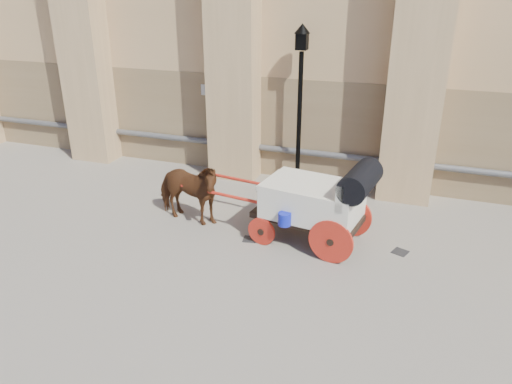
% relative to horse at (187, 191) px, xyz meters
% --- Properties ---
extents(ground, '(90.00, 90.00, 0.00)m').
position_rel_horse_xyz_m(ground, '(0.96, -0.29, -0.82)').
color(ground, slate).
rests_on(ground, ground).
extents(horse, '(2.06, 1.17, 1.65)m').
position_rel_horse_xyz_m(horse, '(0.00, 0.00, 0.00)').
color(horse, brown).
rests_on(horse, ground).
extents(carriage, '(4.75, 1.92, 2.02)m').
position_rel_horse_xyz_m(carriage, '(3.27, 0.02, 0.27)').
color(carriage, black).
rests_on(carriage, ground).
extents(street_lamp, '(0.43, 0.43, 4.54)m').
position_rel_horse_xyz_m(street_lamp, '(1.95, 3.19, 1.61)').
color(street_lamp, black).
rests_on(street_lamp, ground).
extents(drain_grate_near, '(0.36, 0.36, 0.01)m').
position_rel_horse_xyz_m(drain_grate_near, '(1.76, -0.38, -0.82)').
color(drain_grate_near, black).
rests_on(drain_grate_near, ground).
extents(drain_grate_far, '(0.41, 0.41, 0.01)m').
position_rel_horse_xyz_m(drain_grate_far, '(5.13, 0.18, -0.82)').
color(drain_grate_far, black).
rests_on(drain_grate_far, ground).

